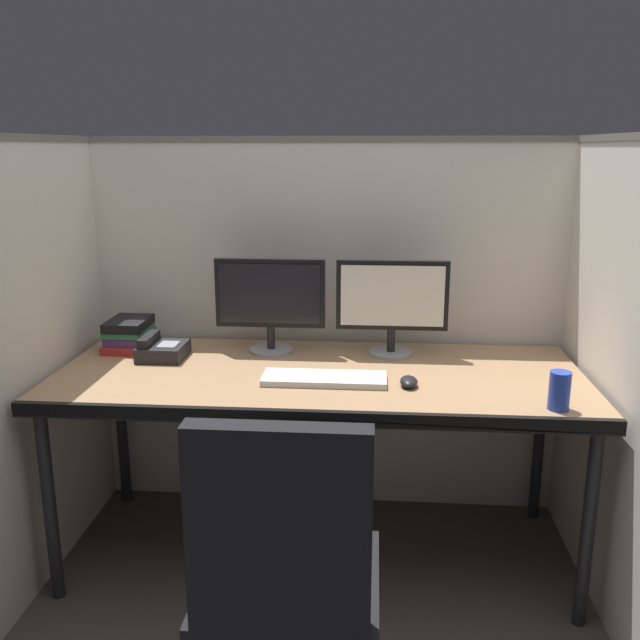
{
  "coord_description": "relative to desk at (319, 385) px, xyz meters",
  "views": [
    {
      "loc": [
        0.19,
        -2.05,
        1.53
      ],
      "look_at": [
        0.0,
        0.35,
        0.92
      ],
      "focal_mm": 38.4,
      "sensor_mm": 36.0,
      "label": 1
    }
  ],
  "objects": [
    {
      "name": "cubicle_partition_right",
      "position": [
        0.99,
        -0.09,
        0.1
      ],
      "size": [
        0.06,
        1.41,
        1.57
      ],
      "color": "beige",
      "rests_on": "ground"
    },
    {
      "name": "keyboard_main",
      "position": [
        0.03,
        -0.1,
        0.06
      ],
      "size": [
        0.43,
        0.15,
        0.02
      ],
      "primitive_type": "cube",
      "color": "silver",
      "rests_on": "desk"
    },
    {
      "name": "ground_plane",
      "position": [
        0.0,
        -0.29,
        -0.69
      ],
      "size": [
        8.0,
        8.0,
        0.0
      ],
      "primitive_type": "plane",
      "color": "#423D38"
    },
    {
      "name": "soda_can",
      "position": [
        0.77,
        -0.3,
        0.11
      ],
      "size": [
        0.07,
        0.07,
        0.12
      ],
      "primitive_type": "cylinder",
      "color": "#263FB2",
      "rests_on": "desk"
    },
    {
      "name": "book_stack",
      "position": [
        -0.79,
        0.24,
        0.11
      ],
      "size": [
        0.16,
        0.22,
        0.12
      ],
      "color": "#B22626",
      "rests_on": "desk"
    },
    {
      "name": "desk_phone",
      "position": [
        -0.62,
        0.13,
        0.08
      ],
      "size": [
        0.17,
        0.19,
        0.09
      ],
      "color": "black",
      "rests_on": "desk"
    },
    {
      "name": "office_chair",
      "position": [
        0.0,
        -0.91,
        -0.33
      ],
      "size": [
        0.52,
        0.52,
        0.97
      ],
      "rotation": [
        0.0,
        0.0,
        -0.04
      ],
      "color": "black",
      "rests_on": "ground"
    },
    {
      "name": "desk",
      "position": [
        0.0,
        0.0,
        0.0
      ],
      "size": [
        1.9,
        0.8,
        0.74
      ],
      "color": "#997551",
      "rests_on": "ground"
    },
    {
      "name": "cubicle_partition_left",
      "position": [
        -0.99,
        -0.09,
        0.1
      ],
      "size": [
        0.06,
        1.41,
        1.57
      ],
      "color": "beige",
      "rests_on": "ground"
    },
    {
      "name": "computer_mouse",
      "position": [
        0.32,
        -0.12,
        0.07
      ],
      "size": [
        0.06,
        0.1,
        0.04
      ],
      "color": "black",
      "rests_on": "desk"
    },
    {
      "name": "cubicle_partition_rear",
      "position": [
        0.0,
        0.46,
        0.1
      ],
      "size": [
        2.21,
        0.06,
        1.57
      ],
      "color": "beige",
      "rests_on": "ground"
    },
    {
      "name": "monitor_left",
      "position": [
        -0.21,
        0.24,
        0.27
      ],
      "size": [
        0.43,
        0.17,
        0.37
      ],
      "color": "gray",
      "rests_on": "desk"
    },
    {
      "name": "monitor_right",
      "position": [
        0.26,
        0.24,
        0.27
      ],
      "size": [
        0.43,
        0.17,
        0.37
      ],
      "color": "gray",
      "rests_on": "desk"
    }
  ]
}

